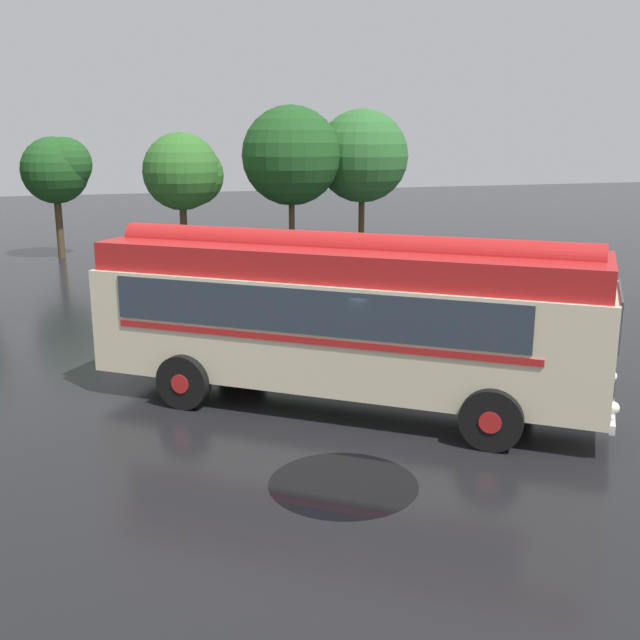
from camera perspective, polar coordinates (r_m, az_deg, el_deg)
name	(u,v)px	position (r m, az deg, el deg)	size (l,w,h in m)	color
ground_plane	(388,404)	(15.30, 5.21, -6.39)	(120.00, 120.00, 0.00)	black
vintage_bus	(344,313)	(14.71, 1.85, 0.54)	(9.46, 8.13, 3.49)	beige
car_near_left	(141,265)	(27.24, -13.46, 4.10)	(2.42, 4.41, 1.66)	#144C28
car_mid_left	(206,260)	(27.91, -8.69, 4.55)	(2.32, 4.37, 1.66)	#B7BABF
car_mid_right	(280,256)	(28.42, -3.07, 4.86)	(2.35, 4.38, 1.66)	silver
tree_left_of_centre	(58,169)	(35.02, -19.32, 10.84)	(3.03, 2.88, 5.27)	#4C3823
tree_centre	(185,173)	(36.08, -10.22, 10.97)	(3.79, 3.58, 5.46)	#4C3823
tree_right_of_centre	(294,153)	(36.84, -2.00, 12.59)	(4.75, 4.75, 6.74)	#4C3823
tree_far_right	(363,157)	(38.53, 3.27, 12.32)	(4.62, 4.62, 6.61)	#4C3823
puddle_patch	(343,484)	(11.95, 1.78, -12.36)	(2.35, 2.35, 0.01)	black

